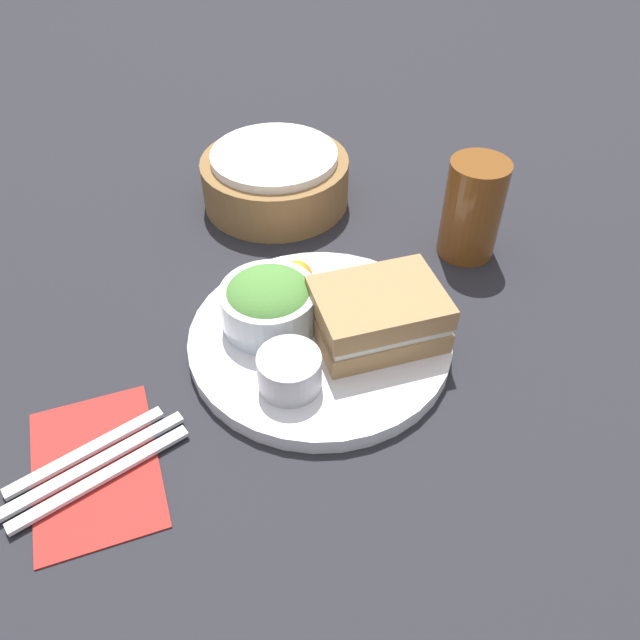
% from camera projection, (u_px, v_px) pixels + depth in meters
% --- Properties ---
extents(ground_plane, '(4.00, 4.00, 0.00)m').
position_uv_depth(ground_plane, '(320.00, 345.00, 0.71)').
color(ground_plane, '#232328').
extents(plate, '(0.29, 0.29, 0.02)m').
position_uv_depth(plate, '(320.00, 339.00, 0.70)').
color(plate, silver).
rests_on(plate, ground_plane).
extents(sandwich, '(0.14, 0.11, 0.06)m').
position_uv_depth(sandwich, '(378.00, 314.00, 0.67)').
color(sandwich, '#A37A4C').
rests_on(sandwich, plate).
extents(salad_bowl, '(0.11, 0.11, 0.06)m').
position_uv_depth(salad_bowl, '(269.00, 302.00, 0.68)').
color(salad_bowl, silver).
rests_on(salad_bowl, plate).
extents(dressing_cup, '(0.07, 0.07, 0.04)m').
position_uv_depth(dressing_cup, '(290.00, 371.00, 0.63)').
color(dressing_cup, '#B7B7BC').
rests_on(dressing_cup, plate).
extents(orange_wedge, '(0.04, 0.04, 0.04)m').
position_uv_depth(orange_wedge, '(299.00, 276.00, 0.74)').
color(orange_wedge, orange).
rests_on(orange_wedge, plate).
extents(drink_glass, '(0.07, 0.07, 0.13)m').
position_uv_depth(drink_glass, '(472.00, 209.00, 0.79)').
color(drink_glass, brown).
rests_on(drink_glass, ground_plane).
extents(bread_basket, '(0.21, 0.21, 0.08)m').
position_uv_depth(bread_basket, '(275.00, 178.00, 0.89)').
color(bread_basket, olive).
rests_on(bread_basket, ground_plane).
extents(napkin, '(0.11, 0.17, 0.00)m').
position_uv_depth(napkin, '(95.00, 467.00, 0.59)').
color(napkin, '#B22823').
rests_on(napkin, ground_plane).
extents(fork, '(0.17, 0.06, 0.01)m').
position_uv_depth(fork, '(102.00, 477.00, 0.58)').
color(fork, silver).
rests_on(fork, napkin).
extents(knife, '(0.18, 0.07, 0.01)m').
position_uv_depth(knife, '(94.00, 464.00, 0.59)').
color(knife, silver).
rests_on(knife, napkin).
extents(spoon, '(0.15, 0.06, 0.01)m').
position_uv_depth(spoon, '(87.00, 451.00, 0.60)').
color(spoon, silver).
rests_on(spoon, napkin).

